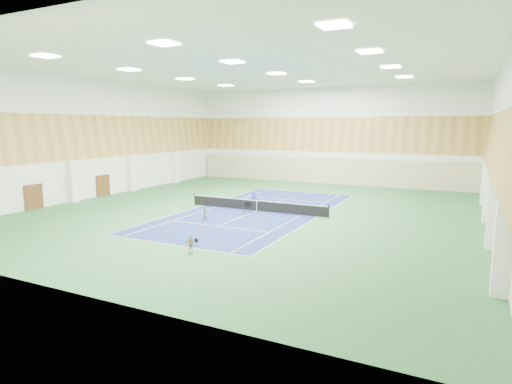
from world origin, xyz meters
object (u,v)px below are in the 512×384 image
tennis_net (257,205)px  ball_cart (248,208)px  child_court (205,214)px  child_apron (190,245)px  coach (254,200)px

tennis_net → ball_cart: size_ratio=13.47×
tennis_net → child_court: 5.61m
child_court → child_apron: bearing=-79.8°
coach → child_apron: (2.68, -13.45, -0.25)m
tennis_net → coach: 0.86m
child_apron → ball_cart: size_ratio=1.12×
child_court → child_apron: (3.93, -7.54, 0.00)m
coach → child_apron: coach is taller
tennis_net → coach: size_ratio=8.15×
child_apron → ball_cart: bearing=79.6°
child_court → child_apron: child_apron is taller
coach → ball_cart: coach is taller
ball_cart → child_court: bearing=-127.7°
tennis_net → child_court: tennis_net is taller
coach → tennis_net: bearing=120.3°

